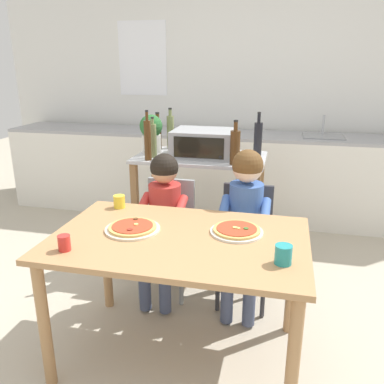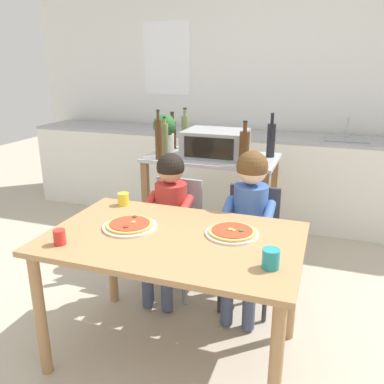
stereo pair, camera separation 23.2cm
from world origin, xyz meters
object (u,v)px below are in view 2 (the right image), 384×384
drinking_cup_red (60,237)px  dining_table (174,253)px  toaster_oven (216,143)px  dining_chair_left (175,227)px  child_in_blue_striped_shirt (248,214)px  pizza_plate_white (232,232)px  bottle_dark_olive_oil (172,133)px  pizza_plate_cream (130,225)px  dining_chair_right (250,238)px  child_in_red_shirt (168,209)px  bottle_clear_vinegar (244,148)px  bottle_squat_spirits (185,131)px  bottle_brown_beer (165,139)px  drinking_cup_teal (271,259)px  drinking_cup_yellow (123,199)px  potted_herb_plant (164,132)px  bottle_tall_green_wine (271,139)px  bottle_slim_sauce (159,139)px  kitchen_island_cart (211,193)px

drinking_cup_red → dining_table: bearing=29.4°
toaster_oven → drinking_cup_red: 1.53m
dining_table → dining_chair_left: (-0.27, 0.69, -0.16)m
child_in_blue_striped_shirt → drinking_cup_red: size_ratio=13.83×
child_in_blue_striped_shirt → pizza_plate_white: bearing=-90.0°
bottle_dark_olive_oil → pizza_plate_cream: bottle_dark_olive_oil is taller
dining_chair_right → child_in_red_shirt: 0.59m
bottle_clear_vinegar → child_in_blue_striped_shirt: bearing=-72.5°
dining_table → child_in_red_shirt: 0.63m
toaster_oven → bottle_squat_spirits: (-0.33, 0.22, 0.04)m
bottle_brown_beer → drinking_cup_teal: size_ratio=3.43×
pizza_plate_white → drinking_cup_yellow: size_ratio=3.55×
potted_herb_plant → pizza_plate_cream: potted_herb_plant is taller
drinking_cup_yellow → drinking_cup_red: size_ratio=1.02×
bottle_tall_green_wine → pizza_plate_cream: size_ratio=1.13×
bottle_slim_sauce → child_in_blue_striped_shirt: 0.94m
bottle_dark_olive_oil → drinking_cup_red: bearing=-88.4°
dining_table → drinking_cup_teal: 0.58m
dining_chair_right → child_in_blue_striped_shirt: bearing=-90.0°
pizza_plate_cream → kitchen_island_cart: bearing=83.3°
potted_herb_plant → child_in_blue_striped_shirt: size_ratio=0.29×
dining_chair_left → drinking_cup_teal: 1.22m
bottle_brown_beer → child_in_blue_striped_shirt: (0.77, -0.48, -0.34)m
dining_chair_right → pizza_plate_white: (0.00, -0.56, 0.28)m
dining_chair_right → drinking_cup_teal: size_ratio=8.98×
pizza_plate_cream → drinking_cup_yellow: size_ratio=3.76×
potted_herb_plant → drinking_cup_red: size_ratio=4.00×
dining_chair_left → drinking_cup_teal: drinking_cup_teal is taller
drinking_cup_yellow → toaster_oven: bearing=66.5°
child_in_blue_striped_shirt → drinking_cup_teal: child_in_blue_striped_shirt is taller
bottle_tall_green_wine → dining_table: bottle_tall_green_wine is taller
bottle_clear_vinegar → bottle_dark_olive_oil: bearing=150.5°
kitchen_island_cart → child_in_red_shirt: (-0.13, -0.60, 0.06)m
pizza_plate_cream → dining_chair_left: bearing=90.0°
bottle_slim_sauce → dining_chair_left: bearing=-48.7°
bottle_clear_vinegar → pizza_plate_white: size_ratio=1.13×
dining_table → pizza_plate_white: bearing=22.1°
drinking_cup_red → drinking_cup_yellow: bearing=87.9°
dining_chair_left → drinking_cup_red: drinking_cup_red is taller
bottle_clear_vinegar → pizza_plate_white: bearing=-81.5°
potted_herb_plant → child_in_red_shirt: (0.27, -0.61, -0.42)m
bottle_brown_beer → kitchen_island_cart: bearing=19.7°
bottle_brown_beer → bottle_tall_green_wine: bearing=18.0°
dining_chair_left → drinking_cup_yellow: size_ratio=10.20×
toaster_oven → child_in_red_shirt: toaster_oven is taller
dining_chair_left → pizza_plate_cream: (0.00, -0.66, 0.28)m
pizza_plate_cream → drinking_cup_teal: 0.83m
bottle_slim_sauce → dining_chair_right: bottle_slim_sauce is taller
dining_chair_left → bottle_tall_green_wine: bearing=46.9°
bottle_dark_olive_oil → dining_chair_left: size_ratio=0.38×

